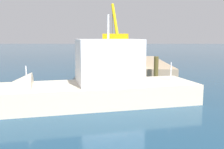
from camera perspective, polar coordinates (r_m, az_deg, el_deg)
The scene contains 8 objects.
ground at distance 20.84m, azimuth 3.18°, elevation -0.90°, with size 200.00×200.00×0.00m, color navy.
dock at distance 26.50m, azimuth 2.71°, elevation 2.07°, with size 13.46×7.97×0.88m, color gray.
crane_truck at distance 26.26m, azimuth 1.11°, elevation 5.97°, with size 9.05×3.18×6.50m.
dock_worker at distance 24.18m, azimuth -4.15°, elevation 4.65°, with size 0.34×0.34×1.77m.
salvaged_car at distance 18.67m, azimuth -1.68°, elevation 0.20°, with size 4.51×2.49×3.05m.
moored_yacht at distance 12.88m, azimuth -9.54°, elevation -4.83°, with size 6.01×12.03×5.89m.
piling_near at distance 19.00m, azimuth -2.80°, elevation 0.36°, with size 0.29×0.29×1.42m, color #51491E.
piling_mid at distance 19.23m, azimuth 9.76°, elevation 1.10°, with size 0.34×0.34×1.92m, color brown.
Camera 1 is at (20.55, -0.81, 3.38)m, focal length 41.16 mm.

